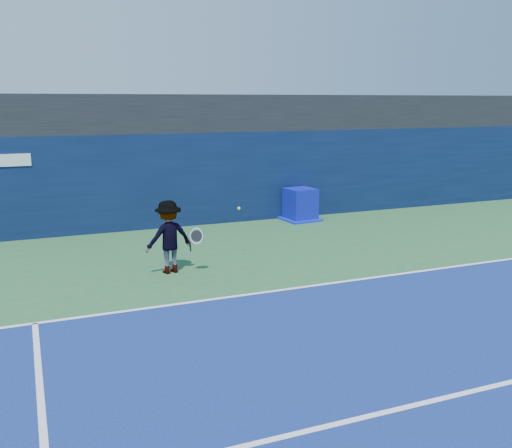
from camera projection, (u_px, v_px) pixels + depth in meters
The scene contains 8 objects.
ground at pixel (357, 344), 9.58m from camera, with size 80.00×80.00×0.00m, color #2B5F32.
baseline at pixel (282, 290), 12.29m from camera, with size 24.00×0.10×0.01m, color white.
service_line at pixel (436, 400), 7.77m from camera, with size 24.00×0.10×0.01m, color white.
stadium_band at pixel (178, 113), 19.22m from camera, with size 36.00×3.00×1.20m, color black.
back_wall_assembly at pixel (187, 178), 18.76m from camera, with size 36.00×1.03×3.00m.
equipment_cart at pixel (300, 206), 19.41m from camera, with size 1.26×1.26×1.10m.
tennis_player at pixel (169, 237), 13.41m from camera, with size 1.35×0.81×1.73m.
tennis_ball at pixel (239, 208), 14.68m from camera, with size 0.08×0.08×0.08m.
Camera 1 is at (-4.96, -7.63, 4.01)m, focal length 40.00 mm.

